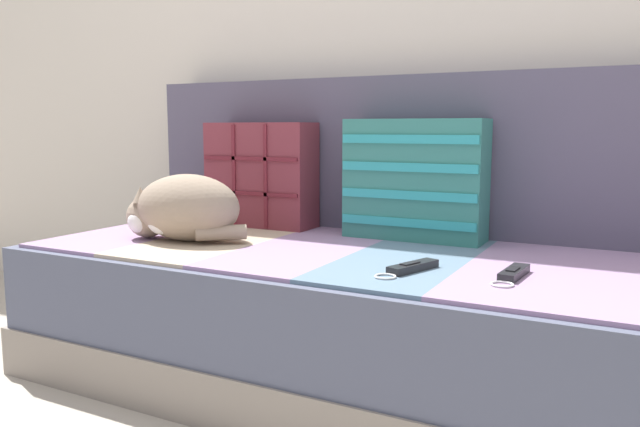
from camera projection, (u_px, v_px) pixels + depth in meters
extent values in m
plane|color=#A89E8E|center=(343.00, 400.00, 1.64)|extent=(14.00, 14.00, 0.00)
cube|color=gray|center=(362.00, 359.00, 1.74)|extent=(1.90, 0.85, 0.14)
cube|color=#4C5166|center=(363.00, 294.00, 1.71)|extent=(1.86, 0.84, 0.23)
cube|color=gray|center=(152.00, 231.00, 2.02)|extent=(0.30, 0.75, 0.01)
cube|color=tan|center=(226.00, 238.00, 1.88)|extent=(0.30, 0.75, 0.01)
cube|color=gray|center=(312.00, 247.00, 1.75)|extent=(0.30, 0.75, 0.01)
cube|color=slate|center=(413.00, 257.00, 1.61)|extent=(0.30, 0.75, 0.01)
cube|color=gray|center=(533.00, 269.00, 1.47)|extent=(0.30, 0.75, 0.01)
cube|color=#514C60|center=(410.00, 154.00, 1.97)|extent=(1.86, 0.14, 0.49)
cube|color=brown|center=(261.00, 175.00, 2.07)|extent=(0.37, 0.13, 0.34)
cube|color=maroon|center=(250.00, 193.00, 2.02)|extent=(0.36, 0.01, 0.01)
cube|color=maroon|center=(234.00, 175.00, 2.04)|extent=(0.01, 0.01, 0.33)
cube|color=maroon|center=(249.00, 158.00, 2.00)|extent=(0.36, 0.01, 0.01)
cube|color=maroon|center=(265.00, 177.00, 1.98)|extent=(0.01, 0.01, 0.33)
cube|color=#337A70|center=(415.00, 180.00, 1.82)|extent=(0.41, 0.13, 0.35)
cube|color=teal|center=(406.00, 223.00, 1.78)|extent=(0.40, 0.01, 0.02)
cube|color=teal|center=(407.00, 195.00, 1.77)|extent=(0.40, 0.01, 0.02)
cube|color=teal|center=(407.00, 167.00, 1.76)|extent=(0.40, 0.01, 0.02)
cube|color=teal|center=(408.00, 139.00, 1.75)|extent=(0.40, 0.01, 0.02)
ellipsoid|color=gray|center=(188.00, 208.00, 1.80)|extent=(0.35, 0.26, 0.19)
sphere|color=gray|center=(148.00, 217.00, 1.84)|extent=(0.12, 0.12, 0.12)
sphere|color=white|center=(139.00, 221.00, 1.82)|extent=(0.07, 0.07, 0.07)
ellipsoid|color=white|center=(160.00, 219.00, 1.77)|extent=(0.09, 0.05, 0.09)
cylinder|color=gray|center=(221.00, 233.00, 1.75)|extent=(0.14, 0.12, 0.04)
cone|color=gray|center=(140.00, 195.00, 1.80)|extent=(0.05, 0.05, 0.05)
cone|color=gray|center=(153.00, 192.00, 1.87)|extent=(0.05, 0.05, 0.05)
cube|color=black|center=(514.00, 273.00, 1.37)|extent=(0.05, 0.14, 0.02)
cube|color=black|center=(513.00, 269.00, 1.36)|extent=(0.02, 0.05, 0.00)
cube|color=black|center=(522.00, 267.00, 1.43)|extent=(0.03, 0.01, 0.02)
torus|color=silver|center=(502.00, 284.00, 1.30)|extent=(0.05, 0.05, 0.01)
cube|color=black|center=(413.00, 267.00, 1.43)|extent=(0.08, 0.15, 0.02)
cube|color=black|center=(410.00, 263.00, 1.42)|extent=(0.04, 0.06, 0.00)
cube|color=black|center=(432.00, 262.00, 1.48)|extent=(0.03, 0.02, 0.02)
torus|color=silver|center=(385.00, 276.00, 1.36)|extent=(0.06, 0.06, 0.01)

